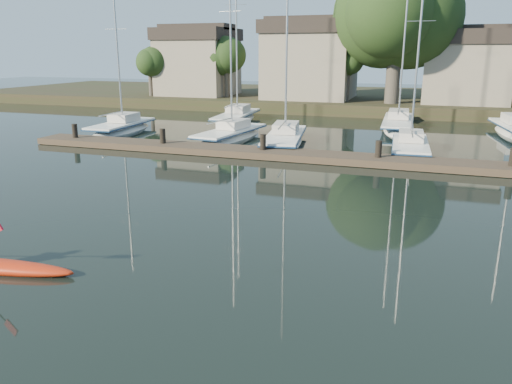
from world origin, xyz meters
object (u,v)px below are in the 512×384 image
(sailboat_0, at_px, (122,134))
(sailboat_2, at_px, (285,147))
(sailboat_5, at_px, (237,123))
(sailboat_1, at_px, (230,141))
(sailboat_3, at_px, (410,155))
(dock, at_px, (318,157))
(sailboat_6, at_px, (397,130))

(sailboat_0, bearing_deg, sailboat_2, -7.01)
(sailboat_2, xyz_separation_m, sailboat_5, (-6.49, 8.67, -0.00))
(sailboat_0, height_order, sailboat_1, sailboat_1)
(sailboat_0, height_order, sailboat_3, sailboat_3)
(dock, xyz_separation_m, sailboat_5, (-9.45, 12.80, -0.39))
(dock, height_order, sailboat_1, sailboat_1)
(dock, bearing_deg, sailboat_3, 41.03)
(sailboat_1, relative_size, sailboat_5, 0.88)
(dock, height_order, sailboat_2, sailboat_2)
(sailboat_5, bearing_deg, sailboat_6, -3.01)
(sailboat_6, bearing_deg, sailboat_2, -126.16)
(dock, distance_m, sailboat_0, 15.98)
(sailboat_0, bearing_deg, dock, -21.08)
(sailboat_0, relative_size, sailboat_6, 0.74)
(sailboat_3, distance_m, sailboat_5, 16.49)
(dock, relative_size, sailboat_3, 2.81)
(sailboat_0, distance_m, sailboat_2, 12.22)
(sailboat_2, distance_m, sailboat_6, 10.94)
(sailboat_3, relative_size, sailboat_6, 0.74)
(dock, xyz_separation_m, sailboat_2, (-2.96, 4.13, -0.39))
(dock, distance_m, sailboat_1, 8.27)
(sailboat_2, bearing_deg, sailboat_6, 47.12)
(sailboat_1, distance_m, sailboat_3, 11.19)
(sailboat_6, bearing_deg, sailboat_3, -84.77)
(sailboat_0, distance_m, sailboat_3, 19.57)
(sailboat_0, relative_size, sailboat_2, 0.80)
(sailboat_1, distance_m, sailboat_2, 3.86)
(dock, distance_m, sailboat_6, 13.60)
(sailboat_3, distance_m, sailboat_6, 9.50)
(sailboat_0, distance_m, sailboat_1, 8.38)
(dock, distance_m, sailboat_3, 5.83)
(sailboat_0, bearing_deg, sailboat_6, 21.52)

